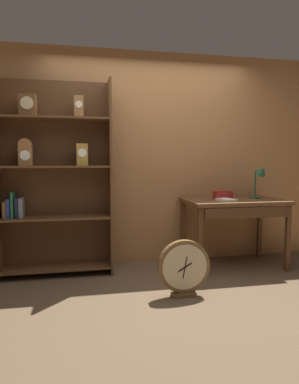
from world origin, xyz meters
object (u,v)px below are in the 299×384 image
object	(u,v)px
bookshelf	(53,179)
toolbox_small	(223,195)
workbench	(234,208)
open_repair_manual	(226,200)
desk_lamp	(261,175)
round_clock_large	(184,268)

from	to	relation	value
bookshelf	toolbox_small	distance (m)	1.98
workbench	open_repair_manual	bearing A→B (deg)	-144.94
workbench	open_repair_manual	distance (m)	0.21
bookshelf	desk_lamp	xyz separation A→B (m)	(2.44, -0.09, 0.02)
bookshelf	workbench	distance (m)	2.12
bookshelf	toolbox_small	size ratio (longest dim) A/B	10.14
toolbox_small	workbench	bearing A→B (deg)	-27.83
workbench	desk_lamp	xyz separation A→B (m)	(0.35, 0.04, 0.38)
toolbox_small	desk_lamp	bearing A→B (deg)	-2.38
bookshelf	round_clock_large	size ratio (longest dim) A/B	4.01
toolbox_small	bookshelf	bearing A→B (deg)	177.95
desk_lamp	toolbox_small	xyz separation A→B (m)	(-0.47, 0.02, -0.23)
toolbox_small	round_clock_large	size ratio (longest dim) A/B	0.40
bookshelf	desk_lamp	world-z (taller)	bookshelf
round_clock_large	open_repair_manual	bearing A→B (deg)	42.99
open_repair_manual	round_clock_large	xyz separation A→B (m)	(-0.71, -0.66, -0.55)
open_repair_manual	toolbox_small	bearing A→B (deg)	68.61
bookshelf	toolbox_small	bearing A→B (deg)	-2.05
bookshelf	workbench	xyz separation A→B (m)	(2.09, -0.13, -0.36)
toolbox_small	open_repair_manual	size ratio (longest dim) A/B	0.97
bookshelf	workbench	world-z (taller)	bookshelf
desk_lamp	toolbox_small	size ratio (longest dim) A/B	1.99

